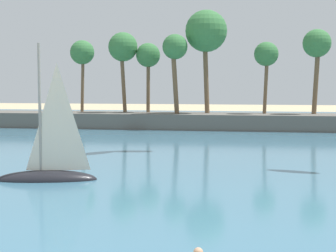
# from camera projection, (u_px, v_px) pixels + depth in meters

# --- Properties ---
(sea) EXTENTS (220.00, 88.23, 0.06)m
(sea) POSITION_uv_depth(u_px,v_px,m) (234.00, 133.00, 55.19)
(sea) COLOR teal
(sea) RESTS_ON ground
(palm_headland) EXTENTS (113.09, 6.29, 13.59)m
(palm_headland) POSITION_uv_depth(u_px,v_px,m) (205.00, 101.00, 59.72)
(palm_headland) COLOR #605B54
(palm_headland) RESTS_ON ground
(sailboat_near_shore) EXTENTS (5.56, 2.78, 7.73)m
(sailboat_near_shore) POSITION_uv_depth(u_px,v_px,m) (48.00, 167.00, 27.67)
(sailboat_near_shore) COLOR black
(sailboat_near_shore) RESTS_ON sea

